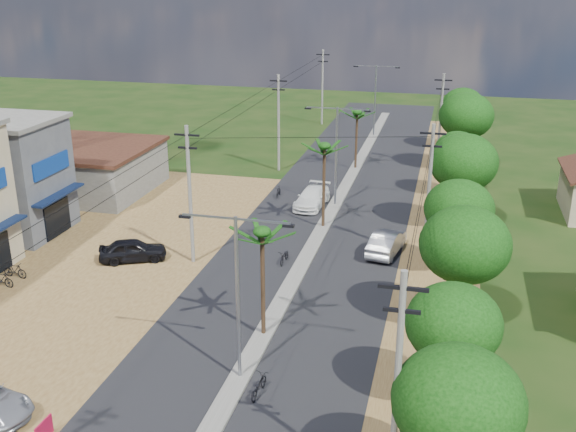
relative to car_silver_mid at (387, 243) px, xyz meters
name	(u,v)px	position (x,y,z in m)	size (l,w,h in m)	color
ground	(240,379)	(-5.00, -16.37, -0.77)	(160.00, 160.00, 0.00)	black
road	(309,254)	(-5.00, -1.37, -0.75)	(12.00, 110.00, 0.04)	black
median	(318,237)	(-5.00, 1.63, -0.68)	(1.00, 90.00, 0.18)	#605E56
dirt_lot_west	(49,274)	(-20.00, -8.37, -0.75)	(18.00, 46.00, 0.04)	brown
dirt_shoulder_east	(439,267)	(3.50, -1.37, -0.75)	(5.00, 90.00, 0.03)	brown
shophouse_grey	(2,176)	(-26.98, -2.37, 3.39)	(9.00, 6.40, 8.30)	#4A4C51
low_shed	(90,169)	(-26.00, 7.63, 1.20)	(10.40, 10.40, 3.95)	#605E56
tree_east_a	(458,402)	(4.50, -22.37, 3.72)	(4.40, 4.40, 6.37)	black
tree_east_b	(453,324)	(4.30, -16.37, 3.34)	(4.00, 4.00, 5.83)	black
tree_east_c	(465,245)	(4.70, -9.37, 4.10)	(4.60, 4.60, 6.83)	black
tree_east_d	(459,209)	(4.40, -2.37, 3.57)	(4.20, 4.20, 6.13)	black
tree_east_e	(464,162)	(4.60, 5.63, 4.32)	(4.80, 4.80, 7.14)	black
tree_east_f	(458,151)	(4.20, 13.63, 3.12)	(3.80, 3.80, 5.52)	black
tree_east_g	(466,116)	(4.80, 21.63, 4.47)	(5.00, 5.00, 7.38)	black
tree_east_h	(463,106)	(4.50, 29.63, 3.87)	(4.40, 4.40, 6.52)	black
palm_median_near	(262,237)	(-5.00, -12.37, 4.77)	(2.00, 2.00, 6.15)	black
palm_median_mid	(324,150)	(-5.00, 3.63, 5.13)	(2.00, 2.00, 6.55)	black
palm_median_far	(357,115)	(-5.00, 19.63, 4.49)	(2.00, 2.00, 5.85)	black
streetlight_near	(237,285)	(-5.00, -16.37, 4.02)	(5.10, 0.18, 8.00)	gray
streetlight_mid	(336,148)	(-5.00, 8.63, 4.02)	(5.10, 0.18, 8.00)	gray
streetlight_far	(375,94)	(-5.00, 33.63, 4.02)	(5.10, 0.18, 8.00)	gray
utility_pole_w_b	(190,192)	(-12.00, -4.37, 3.99)	(1.60, 0.24, 9.00)	#605E56
utility_pole_w_c	(279,121)	(-12.00, 17.63, 3.99)	(1.60, 0.24, 9.00)	#605E56
utility_pole_w_d	(322,85)	(-12.00, 38.63, 3.99)	(1.60, 0.24, 9.00)	#605E56
utility_pole_e_a	(397,387)	(2.50, -22.37, 3.99)	(1.60, 0.24, 9.00)	#605E56
utility_pole_e_b	(429,190)	(2.50, -0.37, 3.99)	(1.60, 0.24, 9.00)	#605E56
utility_pole_e_c	(440,120)	(2.50, 21.63, 3.99)	(1.60, 0.24, 9.00)	#605E56
car_silver_mid	(387,243)	(0.00, 0.00, 0.00)	(1.63, 4.66, 1.54)	gray
car_white_far	(312,198)	(-6.79, 8.13, -0.04)	(2.04, 5.01, 1.45)	silver
car_parked_dark	(133,250)	(-15.84, -5.15, -0.04)	(1.72, 4.28, 1.46)	black
moto_rider_east	(259,386)	(-3.80, -17.38, -0.32)	(0.60, 1.72, 0.90)	black
moto_rider_west_a	(284,257)	(-6.20, -3.17, -0.32)	(0.59, 1.70, 0.89)	black
moto_rider_west_b	(278,192)	(-10.00, 9.85, -0.33)	(0.42, 1.47, 0.88)	black
roadside_sign	(44,431)	(-11.29, -22.37, -0.32)	(0.10, 1.08, 0.90)	#A60F30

